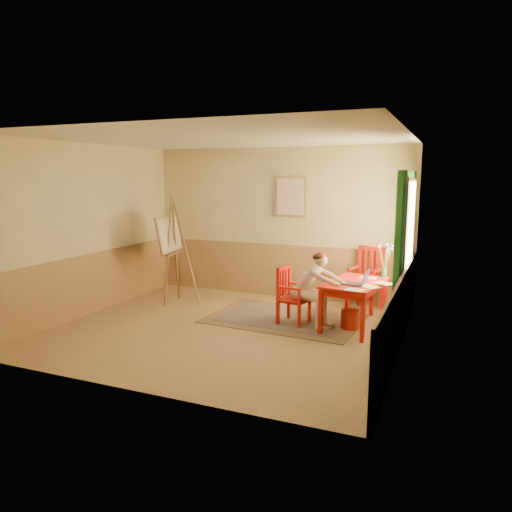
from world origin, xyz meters
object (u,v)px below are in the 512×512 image
at_px(table, 355,287).
at_px(chair_back, 367,279).
at_px(easel, 171,238).
at_px(laptop, 357,282).
at_px(figure, 311,286).
at_px(chair_left, 291,296).

distance_m(table, chair_back, 1.09).
bearing_deg(easel, table, -4.47).
bearing_deg(laptop, chair_back, 92.89).
distance_m(table, easel, 3.42).
bearing_deg(laptop, figure, 179.83).
bearing_deg(laptop, chair_left, 177.27).
bearing_deg(chair_back, chair_left, -127.34).
height_order(chair_back, easel, easel).
xyz_separation_m(table, easel, (-3.36, 0.26, 0.54)).
bearing_deg(chair_back, table, -90.00).
distance_m(table, chair_left, 0.98).
height_order(chair_left, easel, easel).
bearing_deg(easel, figure, -9.54).
height_order(table, easel, easel).
height_order(chair_left, chair_back, chair_back).
bearing_deg(figure, chair_left, 172.01).
bearing_deg(laptop, easel, 172.30).
bearing_deg(table, chair_left, -170.82).
relative_size(chair_back, easel, 0.55).
bearing_deg(laptop, table, 107.95).
xyz_separation_m(chair_left, easel, (-2.42, 0.42, 0.72)).
height_order(table, laptop, laptop).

